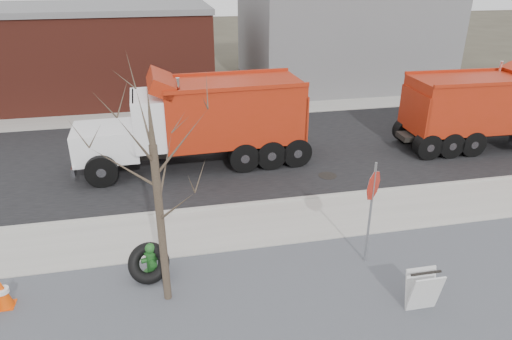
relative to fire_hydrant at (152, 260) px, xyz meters
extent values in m
plane|color=#383328|center=(3.56, 1.56, -0.43)|extent=(120.00, 120.00, 0.00)
cube|color=slate|center=(3.56, -1.94, -0.42)|extent=(60.00, 5.00, 0.03)
cube|color=#9E9B93|center=(3.56, 1.81, -0.40)|extent=(60.00, 2.50, 0.06)
cube|color=#9E9B93|center=(3.56, 3.11, -0.38)|extent=(60.00, 0.15, 0.11)
cube|color=black|center=(3.56, 7.86, -0.42)|extent=(60.00, 9.40, 0.02)
cube|color=#9E9B93|center=(3.56, 13.56, -0.40)|extent=(60.00, 2.00, 0.06)
cube|color=slate|center=(12.56, 19.56, 3.57)|extent=(12.00, 10.00, 8.00)
cube|color=maroon|center=(-6.44, 18.56, 2.07)|extent=(20.00, 8.00, 5.00)
cube|color=slate|center=(-6.44, 18.56, 4.72)|extent=(20.20, 8.20, 0.30)
cylinder|color=#382D23|center=(0.36, -1.04, 1.57)|extent=(0.18, 0.18, 4.00)
cone|color=#382D23|center=(0.36, -1.04, 4.17)|extent=(0.14, 0.14, 1.20)
cylinder|color=#245F28|center=(0.00, 0.01, -0.40)|extent=(0.50, 0.50, 0.07)
cylinder|color=#245F28|center=(0.00, 0.01, -0.06)|extent=(0.26, 0.26, 0.68)
cylinder|color=#245F28|center=(0.00, 0.01, 0.25)|extent=(0.34, 0.34, 0.06)
sphere|color=#245F28|center=(0.00, 0.01, 0.36)|extent=(0.27, 0.27, 0.27)
cylinder|color=#245F28|center=(0.00, 0.01, 0.48)|extent=(0.06, 0.06, 0.07)
cylinder|color=#245F28|center=(-0.19, -0.03, 0.05)|extent=(0.16, 0.15, 0.13)
cylinder|color=#245F28|center=(0.19, 0.05, 0.05)|extent=(0.16, 0.15, 0.13)
cylinder|color=#245F28|center=(0.04, -0.18, 0.02)|extent=(0.20, 0.17, 0.17)
torus|color=black|center=(-0.07, -0.15, 0.04)|extent=(1.25, 1.14, 1.00)
cylinder|color=gray|center=(5.66, -0.61, 1.04)|extent=(0.06, 0.06, 2.94)
cylinder|color=#A7180B|center=(5.66, -0.61, 1.88)|extent=(0.62, 0.55, 0.80)
cube|color=silver|center=(6.14, -2.75, 0.10)|extent=(0.75, 0.26, 1.02)
cube|color=silver|center=(6.14, -2.54, 0.10)|extent=(0.75, 0.26, 1.02)
cube|color=black|center=(6.14, -2.64, 0.61)|extent=(0.75, 0.05, 0.05)
cube|color=#EF4907|center=(-3.41, -0.55, -0.41)|extent=(0.40, 0.40, 0.04)
cone|color=#EF4907|center=(-3.41, -0.55, -0.03)|extent=(0.38, 0.38, 0.74)
cylinder|color=white|center=(-3.41, -0.55, 0.05)|extent=(0.31, 0.31, 0.11)
cube|color=black|center=(14.62, 6.38, 0.23)|extent=(8.46, 1.15, 0.22)
cube|color=#9E210D|center=(13.34, 6.42, 1.56)|extent=(5.01, 2.53, 2.17)
cylinder|color=silver|center=(15.24, 7.29, 1.91)|extent=(0.14, 0.14, 2.37)
cylinder|color=black|center=(12.19, 7.41, 0.13)|extent=(1.09, 0.33, 1.09)
cylinder|color=black|center=(12.12, 5.51, 0.13)|extent=(1.09, 0.33, 1.09)
cube|color=black|center=(1.89, 6.89, 0.27)|extent=(8.71, 1.25, 0.23)
cube|color=white|center=(-1.58, 6.76, 0.86)|extent=(2.41, 2.16, 1.17)
cube|color=silver|center=(-2.65, 6.72, 0.86)|extent=(0.13, 1.86, 1.06)
cube|color=white|center=(0.32, 6.83, 1.61)|extent=(1.79, 2.50, 1.91)
cube|color=black|center=(-0.43, 6.80, 2.14)|extent=(0.13, 2.12, 0.85)
cube|color=#9E210D|center=(3.27, 6.94, 1.71)|extent=(5.40, 2.74, 2.34)
cylinder|color=silver|center=(1.21, 5.85, 2.08)|extent=(0.15, 0.15, 2.55)
cylinder|color=black|center=(-1.74, 5.61, 0.17)|extent=(1.18, 0.36, 1.17)
cylinder|color=black|center=(-1.82, 7.90, 0.17)|extent=(1.18, 0.36, 1.17)
cylinder|color=black|center=(4.58, 5.96, 0.17)|extent=(1.18, 0.36, 1.17)
cylinder|color=black|center=(4.50, 8.00, 0.17)|extent=(1.18, 0.36, 1.17)
camera|label=1|loc=(0.64, -10.07, 7.01)|focal=32.00mm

